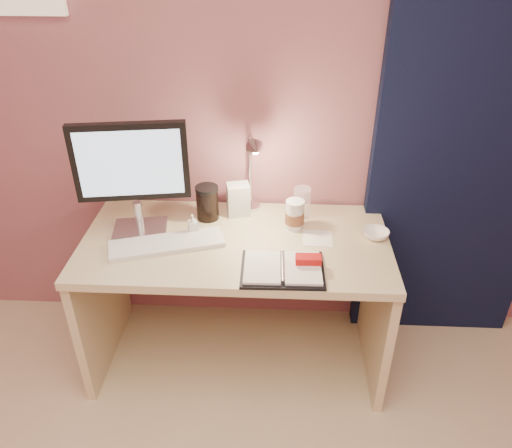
{
  "coord_description": "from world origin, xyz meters",
  "views": [
    {
      "loc": [
        0.19,
        -0.5,
        1.98
      ],
      "look_at": [
        0.1,
        1.33,
        0.85
      ],
      "focal_mm": 35.0,
      "sensor_mm": 36.0,
      "label": 1
    }
  ],
  "objects_px": {
    "product_box": "(238,199)",
    "planner": "(285,268)",
    "monitor": "(132,169)",
    "clear_cup": "(302,202)",
    "dark_jar": "(207,204)",
    "desk": "(238,270)",
    "coffee_cup": "(295,215)",
    "desk_lamp": "(244,168)",
    "lotion_bottle": "(193,224)",
    "keyboard": "(167,244)",
    "bowl": "(376,234)"
  },
  "relations": [
    {
      "from": "desk",
      "to": "keyboard",
      "type": "relative_size",
      "value": 2.77
    },
    {
      "from": "desk",
      "to": "clear_cup",
      "type": "relative_size",
      "value": 9.46
    },
    {
      "from": "keyboard",
      "to": "product_box",
      "type": "relative_size",
      "value": 3.14
    },
    {
      "from": "clear_cup",
      "to": "lotion_bottle",
      "type": "relative_size",
      "value": 1.54
    },
    {
      "from": "coffee_cup",
      "to": "bowl",
      "type": "relative_size",
      "value": 1.22
    },
    {
      "from": "coffee_cup",
      "to": "desk_lamp",
      "type": "distance_m",
      "value": 0.32
    },
    {
      "from": "bowl",
      "to": "dark_jar",
      "type": "bearing_deg",
      "value": 170.2
    },
    {
      "from": "keyboard",
      "to": "clear_cup",
      "type": "distance_m",
      "value": 0.68
    },
    {
      "from": "monitor",
      "to": "desk_lamp",
      "type": "relative_size",
      "value": 1.24
    },
    {
      "from": "lotion_bottle",
      "to": "desk_lamp",
      "type": "bearing_deg",
      "value": 32.5
    },
    {
      "from": "desk",
      "to": "product_box",
      "type": "distance_m",
      "value": 0.35
    },
    {
      "from": "lotion_bottle",
      "to": "coffee_cup",
      "type": "bearing_deg",
      "value": 8.79
    },
    {
      "from": "desk",
      "to": "coffee_cup",
      "type": "xyz_separation_m",
      "value": [
        0.27,
        0.05,
        0.29
      ]
    },
    {
      "from": "bowl",
      "to": "product_box",
      "type": "relative_size",
      "value": 0.73
    },
    {
      "from": "bowl",
      "to": "dark_jar",
      "type": "relative_size",
      "value": 0.77
    },
    {
      "from": "lotion_bottle",
      "to": "monitor",
      "type": "bearing_deg",
      "value": 177.01
    },
    {
      "from": "planner",
      "to": "dark_jar",
      "type": "xyz_separation_m",
      "value": [
        -0.37,
        0.41,
        0.06
      ]
    },
    {
      "from": "monitor",
      "to": "coffee_cup",
      "type": "height_order",
      "value": "monitor"
    },
    {
      "from": "monitor",
      "to": "desk_lamp",
      "type": "height_order",
      "value": "monitor"
    },
    {
      "from": "desk",
      "to": "coffee_cup",
      "type": "height_order",
      "value": "coffee_cup"
    },
    {
      "from": "product_box",
      "to": "clear_cup",
      "type": "bearing_deg",
      "value": -13.02
    },
    {
      "from": "bowl",
      "to": "product_box",
      "type": "bearing_deg",
      "value": 164.13
    },
    {
      "from": "desk",
      "to": "dark_jar",
      "type": "distance_m",
      "value": 0.36
    },
    {
      "from": "bowl",
      "to": "desk_lamp",
      "type": "height_order",
      "value": "desk_lamp"
    },
    {
      "from": "dark_jar",
      "to": "desk",
      "type": "bearing_deg",
      "value": -38.05
    },
    {
      "from": "coffee_cup",
      "to": "lotion_bottle",
      "type": "distance_m",
      "value": 0.47
    },
    {
      "from": "keyboard",
      "to": "clear_cup",
      "type": "relative_size",
      "value": 3.41
    },
    {
      "from": "monitor",
      "to": "desk_lamp",
      "type": "bearing_deg",
      "value": 6.45
    },
    {
      "from": "dark_jar",
      "to": "product_box",
      "type": "bearing_deg",
      "value": 17.92
    },
    {
      "from": "planner",
      "to": "lotion_bottle",
      "type": "bearing_deg",
      "value": 146.87
    },
    {
      "from": "monitor",
      "to": "bowl",
      "type": "relative_size",
      "value": 4.53
    },
    {
      "from": "desk",
      "to": "lotion_bottle",
      "type": "relative_size",
      "value": 14.58
    },
    {
      "from": "keyboard",
      "to": "bowl",
      "type": "height_order",
      "value": "bowl"
    },
    {
      "from": "product_box",
      "to": "planner",
      "type": "bearing_deg",
      "value": -76.07
    },
    {
      "from": "desk",
      "to": "desk_lamp",
      "type": "relative_size",
      "value": 3.27
    },
    {
      "from": "coffee_cup",
      "to": "desk_lamp",
      "type": "height_order",
      "value": "desk_lamp"
    },
    {
      "from": "planner",
      "to": "desk_lamp",
      "type": "xyz_separation_m",
      "value": [
        -0.2,
        0.41,
        0.25
      ]
    },
    {
      "from": "lotion_bottle",
      "to": "product_box",
      "type": "height_order",
      "value": "product_box"
    },
    {
      "from": "keyboard",
      "to": "lotion_bottle",
      "type": "bearing_deg",
      "value": 29.06
    },
    {
      "from": "lotion_bottle",
      "to": "bowl",
      "type": "bearing_deg",
      "value": 0.36
    },
    {
      "from": "lotion_bottle",
      "to": "keyboard",
      "type": "bearing_deg",
      "value": -133.56
    },
    {
      "from": "product_box",
      "to": "desk_lamp",
      "type": "height_order",
      "value": "desk_lamp"
    },
    {
      "from": "keyboard",
      "to": "monitor",
      "type": "bearing_deg",
      "value": 123.85
    },
    {
      "from": "keyboard",
      "to": "desk_lamp",
      "type": "xyz_separation_m",
      "value": [
        0.33,
        0.25,
        0.26
      ]
    },
    {
      "from": "monitor",
      "to": "planner",
      "type": "bearing_deg",
      "value": -31.4
    },
    {
      "from": "clear_cup",
      "to": "product_box",
      "type": "relative_size",
      "value": 0.92
    },
    {
      "from": "clear_cup",
      "to": "lotion_bottle",
      "type": "bearing_deg",
      "value": -159.68
    },
    {
      "from": "clear_cup",
      "to": "dark_jar",
      "type": "xyz_separation_m",
      "value": [
        -0.45,
        -0.04,
        0.0
      ]
    },
    {
      "from": "desk",
      "to": "product_box",
      "type": "bearing_deg",
      "value": 91.44
    },
    {
      "from": "planner",
      "to": "lotion_bottle",
      "type": "distance_m",
      "value": 0.5
    }
  ]
}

